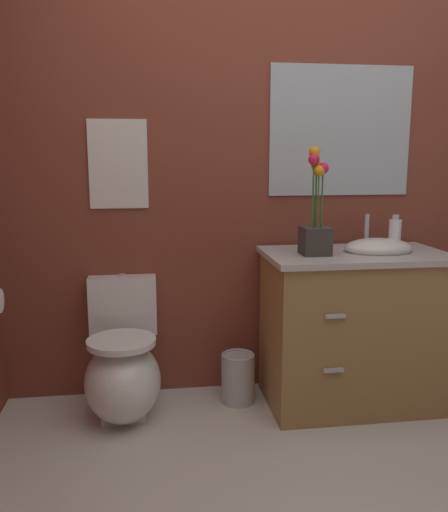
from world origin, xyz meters
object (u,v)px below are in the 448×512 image
soap_bottle (395,234)px  trash_bin (238,377)px  flower_vase (316,222)px  wall_poster (118,164)px  wall_mirror (341,131)px  vanity_cabinet (353,326)px  toilet (123,370)px

soap_bottle → trash_bin: 1.14m
flower_vase → wall_poster: wall_poster is taller
trash_bin → wall_mirror: (0.60, 0.21, 1.31)m
flower_vase → soap_bottle: flower_vase is taller
soap_bottle → wall_poster: (-1.45, 0.23, 0.36)m
vanity_cabinet → wall_poster: (-1.21, 0.29, 0.85)m
flower_vase → trash_bin: 0.94m
trash_bin → wall_mirror: bearing=18.8°
vanity_cabinet → wall_mirror: size_ratio=1.26×
vanity_cabinet → flower_vase: size_ratio=1.87×
soap_bottle → trash_bin: soap_bottle is taller
toilet → soap_bottle: bearing=1.6°
flower_vase → wall_poster: bearing=161.5°
soap_bottle → wall_poster: size_ratio=0.40×
flower_vase → soap_bottle: 0.49m
flower_vase → soap_bottle: size_ratio=2.95×
toilet → wall_mirror: (1.21, 0.27, 1.21)m
toilet → wall_mirror: size_ratio=0.86×
soap_bottle → wall_poster: bearing=171.1°
soap_bottle → toilet: bearing=-178.4°
toilet → wall_poster: bearing=90.0°
wall_poster → flower_vase: bearing=-18.5°
vanity_cabinet → trash_bin: vanity_cabinet is taller
flower_vase → wall_poster: size_ratio=1.16×
toilet → trash_bin: size_ratio=2.54×
vanity_cabinet → soap_bottle: size_ratio=5.52×
wall_poster → soap_bottle: bearing=-8.9°
toilet → trash_bin: toilet is taller
trash_bin → vanity_cabinet: bearing=-8.3°
toilet → trash_bin: 0.62m
vanity_cabinet → soap_bottle: (0.24, 0.07, 0.48)m
trash_bin → wall_mirror: 1.46m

